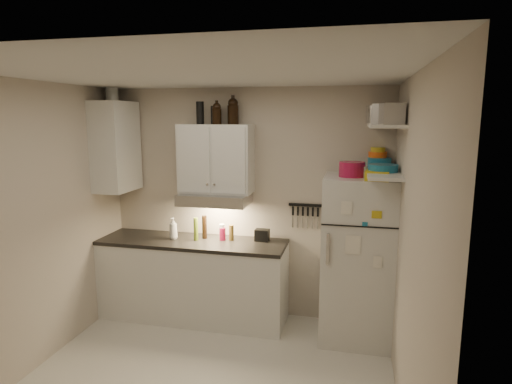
# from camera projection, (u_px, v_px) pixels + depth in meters

# --- Properties ---
(ceiling) EXTENTS (3.20, 3.00, 0.02)m
(ceiling) POSITION_uv_depth(u_px,v_px,m) (197.00, 72.00, 3.21)
(ceiling) COLOR silver
(ceiling) RESTS_ON ground
(back_wall) EXTENTS (3.20, 0.02, 2.60)m
(back_wall) POSITION_uv_depth(u_px,v_px,m) (247.00, 204.00, 4.89)
(back_wall) COLOR #BDB0A1
(back_wall) RESTS_ON ground
(left_wall) EXTENTS (0.02, 3.00, 2.60)m
(left_wall) POSITION_uv_depth(u_px,v_px,m) (29.00, 229.00, 3.79)
(left_wall) COLOR #BDB0A1
(left_wall) RESTS_ON ground
(right_wall) EXTENTS (0.02, 3.00, 2.60)m
(right_wall) POSITION_uv_depth(u_px,v_px,m) (412.00, 254.00, 3.08)
(right_wall) COLOR #BDB0A1
(right_wall) RESTS_ON ground
(base_cabinet) EXTENTS (2.10, 0.60, 0.88)m
(base_cabinet) POSITION_uv_depth(u_px,v_px,m) (193.00, 281.00, 4.86)
(base_cabinet) COLOR silver
(base_cabinet) RESTS_ON floor
(countertop) EXTENTS (2.10, 0.62, 0.04)m
(countertop) POSITION_uv_depth(u_px,v_px,m) (192.00, 242.00, 4.78)
(countertop) COLOR black
(countertop) RESTS_ON base_cabinet
(upper_cabinet) EXTENTS (0.80, 0.33, 0.75)m
(upper_cabinet) POSITION_uv_depth(u_px,v_px,m) (216.00, 159.00, 4.70)
(upper_cabinet) COLOR silver
(upper_cabinet) RESTS_ON back_wall
(side_cabinet) EXTENTS (0.33, 0.55, 1.00)m
(side_cabinet) POSITION_uv_depth(u_px,v_px,m) (116.00, 147.00, 4.79)
(side_cabinet) COLOR silver
(side_cabinet) RESTS_ON left_wall
(range_hood) EXTENTS (0.76, 0.46, 0.12)m
(range_hood) POSITION_uv_depth(u_px,v_px,m) (215.00, 199.00, 4.71)
(range_hood) COLOR silver
(range_hood) RESTS_ON back_wall
(fridge) EXTENTS (0.70, 0.68, 1.70)m
(fridge) POSITION_uv_depth(u_px,v_px,m) (357.00, 259.00, 4.36)
(fridge) COLOR silver
(fridge) RESTS_ON floor
(shelf_hi) EXTENTS (0.30, 0.95, 0.03)m
(shelf_hi) POSITION_uv_depth(u_px,v_px,m) (385.00, 126.00, 3.95)
(shelf_hi) COLOR silver
(shelf_hi) RESTS_ON right_wall
(shelf_lo) EXTENTS (0.30, 0.95, 0.03)m
(shelf_lo) POSITION_uv_depth(u_px,v_px,m) (383.00, 173.00, 4.02)
(shelf_lo) COLOR silver
(shelf_lo) RESTS_ON right_wall
(knife_strip) EXTENTS (0.42, 0.02, 0.03)m
(knife_strip) POSITION_uv_depth(u_px,v_px,m) (308.00, 205.00, 4.71)
(knife_strip) COLOR black
(knife_strip) RESTS_ON back_wall
(dutch_oven) EXTENTS (0.28, 0.28, 0.15)m
(dutch_oven) POSITION_uv_depth(u_px,v_px,m) (352.00, 169.00, 4.18)
(dutch_oven) COLOR #9E123B
(dutch_oven) RESTS_ON fridge
(book_stack) EXTENTS (0.24, 0.29, 0.09)m
(book_stack) POSITION_uv_depth(u_px,v_px,m) (378.00, 175.00, 3.98)
(book_stack) COLOR gold
(book_stack) RESTS_ON fridge
(spice_jar) EXTENTS (0.08, 0.08, 0.11)m
(spice_jar) POSITION_uv_depth(u_px,v_px,m) (364.00, 172.00, 4.14)
(spice_jar) COLOR silver
(spice_jar) RESTS_ON fridge
(stock_pot) EXTENTS (0.30, 0.30, 0.17)m
(stock_pot) POSITION_uv_depth(u_px,v_px,m) (379.00, 115.00, 4.20)
(stock_pot) COLOR silver
(stock_pot) RESTS_ON shelf_hi
(tin_a) EXTENTS (0.22, 0.21, 0.18)m
(tin_a) POSITION_uv_depth(u_px,v_px,m) (384.00, 114.00, 3.84)
(tin_a) COLOR #AAAAAD
(tin_a) RESTS_ON shelf_hi
(tin_b) EXTENTS (0.21, 0.21, 0.18)m
(tin_b) POSITION_uv_depth(u_px,v_px,m) (392.00, 114.00, 3.60)
(tin_b) COLOR #AAAAAD
(tin_b) RESTS_ON shelf_hi
(bowl_teal) EXTENTS (0.23, 0.23, 0.09)m
(bowl_teal) POSITION_uv_depth(u_px,v_px,m) (379.00, 162.00, 4.35)
(bowl_teal) COLOR #1A698F
(bowl_teal) RESTS_ON shelf_lo
(bowl_orange) EXTENTS (0.19, 0.19, 0.06)m
(bowl_orange) POSITION_uv_depth(u_px,v_px,m) (378.00, 155.00, 4.41)
(bowl_orange) COLOR orange
(bowl_orange) RESTS_ON bowl_teal
(bowl_yellow) EXTENTS (0.15, 0.15, 0.05)m
(bowl_yellow) POSITION_uv_depth(u_px,v_px,m) (378.00, 150.00, 4.40)
(bowl_yellow) COLOR gold
(bowl_yellow) RESTS_ON bowl_orange
(plates) EXTENTS (0.33, 0.33, 0.07)m
(plates) POSITION_uv_depth(u_px,v_px,m) (383.00, 168.00, 3.98)
(plates) COLOR #1A698F
(plates) RESTS_ON shelf_lo
(growler_a) EXTENTS (0.10, 0.10, 0.23)m
(growler_a) POSITION_uv_depth(u_px,v_px,m) (217.00, 113.00, 4.56)
(growler_a) COLOR black
(growler_a) RESTS_ON upper_cabinet
(growler_b) EXTENTS (0.16, 0.16, 0.29)m
(growler_b) POSITION_uv_depth(u_px,v_px,m) (233.00, 111.00, 4.61)
(growler_b) COLOR black
(growler_b) RESTS_ON upper_cabinet
(thermos_a) EXTENTS (0.08, 0.08, 0.20)m
(thermos_a) POSITION_uv_depth(u_px,v_px,m) (214.00, 115.00, 4.65)
(thermos_a) COLOR black
(thermos_a) RESTS_ON upper_cabinet
(thermos_b) EXTENTS (0.09, 0.09, 0.24)m
(thermos_b) POSITION_uv_depth(u_px,v_px,m) (200.00, 113.00, 4.62)
(thermos_b) COLOR black
(thermos_b) RESTS_ON upper_cabinet
(side_jar) EXTENTS (0.18, 0.18, 0.18)m
(side_jar) POSITION_uv_depth(u_px,v_px,m) (112.00, 93.00, 4.74)
(side_jar) COLOR silver
(side_jar) RESTS_ON side_cabinet
(soap_bottle) EXTENTS (0.12, 0.12, 0.28)m
(soap_bottle) POSITION_uv_depth(u_px,v_px,m) (173.00, 227.00, 4.81)
(soap_bottle) COLOR silver
(soap_bottle) RESTS_ON countertop
(pepper_mill) EXTENTS (0.07, 0.07, 0.17)m
(pepper_mill) POSITION_uv_depth(u_px,v_px,m) (231.00, 233.00, 4.76)
(pepper_mill) COLOR brown
(pepper_mill) RESTS_ON countertop
(oil_bottle) EXTENTS (0.06, 0.06, 0.26)m
(oil_bottle) POSITION_uv_depth(u_px,v_px,m) (196.00, 229.00, 4.75)
(oil_bottle) COLOR #556B1A
(oil_bottle) RESTS_ON countertop
(vinegar_bottle) EXTENTS (0.07, 0.07, 0.27)m
(vinegar_bottle) POSITION_uv_depth(u_px,v_px,m) (204.00, 227.00, 4.83)
(vinegar_bottle) COLOR black
(vinegar_bottle) RESTS_ON countertop
(clear_bottle) EXTENTS (0.07, 0.07, 0.18)m
(clear_bottle) POSITION_uv_depth(u_px,v_px,m) (222.00, 232.00, 4.77)
(clear_bottle) COLOR silver
(clear_bottle) RESTS_ON countertop
(red_jar) EXTENTS (0.08, 0.08, 0.14)m
(red_jar) POSITION_uv_depth(u_px,v_px,m) (222.00, 234.00, 4.77)
(red_jar) COLOR #9E123B
(red_jar) RESTS_ON countertop
(caddy) EXTENTS (0.16, 0.12, 0.13)m
(caddy) POSITION_uv_depth(u_px,v_px,m) (262.00, 235.00, 4.74)
(caddy) COLOR black
(caddy) RESTS_ON countertop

